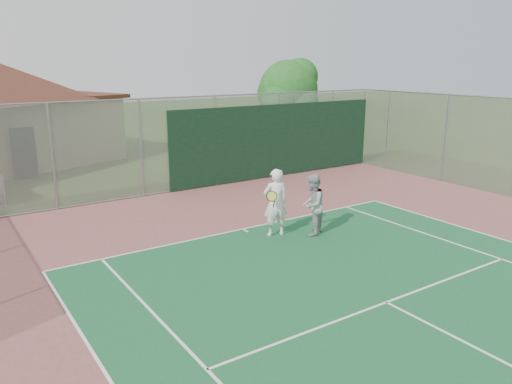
{
  "coord_description": "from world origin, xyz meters",
  "views": [
    {
      "loc": [
        -7.31,
        0.21,
        4.75
      ],
      "look_at": [
        -0.31,
        10.71,
        1.44
      ],
      "focal_mm": 35.0,
      "sensor_mm": 36.0,
      "label": 1
    }
  ],
  "objects": [
    {
      "name": "tree",
      "position": [
        8.34,
        20.62,
        3.25
      ],
      "size": [
        3.54,
        3.36,
        4.94
      ],
      "color": "#331E12",
      "rests_on": "ground"
    },
    {
      "name": "player_grey_back",
      "position": [
        1.39,
        10.43,
        0.87
      ],
      "size": [
        1.06,
        1.01,
        1.73
      ],
      "rotation": [
        0.0,
        0.0,
        3.74
      ],
      "color": "#A1A4A6",
      "rests_on": "ground"
    },
    {
      "name": "player_white_front",
      "position": [
        0.49,
        10.94,
        0.96
      ],
      "size": [
        0.93,
        0.79,
        1.9
      ],
      "rotation": [
        0.0,
        0.0,
        2.87
      ],
      "color": "white",
      "rests_on": "ground"
    },
    {
      "name": "side_fence_right",
      "position": [
        10.0,
        12.5,
        1.75
      ],
      "size": [
        0.08,
        9.0,
        3.5
      ],
      "color": "gray",
      "rests_on": "ground"
    },
    {
      "name": "back_fence",
      "position": [
        2.11,
        16.98,
        1.67
      ],
      "size": [
        20.08,
        0.11,
        3.53
      ],
      "color": "gray",
      "rests_on": "ground"
    }
  ]
}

